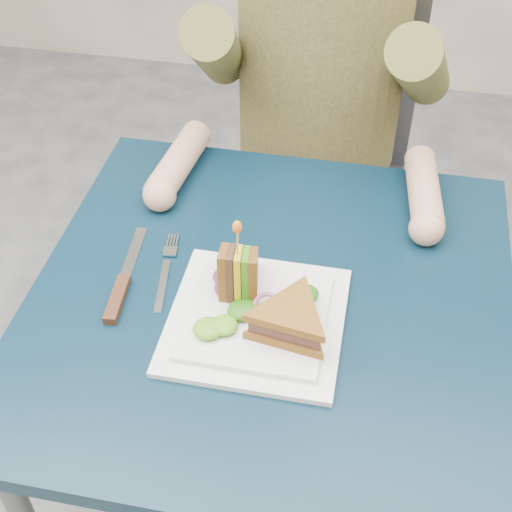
% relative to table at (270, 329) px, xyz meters
% --- Properties ---
extents(table, '(0.75, 0.75, 0.73)m').
position_rel_table_xyz_m(table, '(0.00, 0.00, 0.00)').
color(table, black).
rests_on(table, ground).
extents(chair, '(0.42, 0.40, 0.93)m').
position_rel_table_xyz_m(chair, '(0.00, 0.67, -0.11)').
color(chair, '#47474C').
rests_on(chair, ground).
extents(diner, '(0.54, 0.59, 0.74)m').
position_rel_table_xyz_m(diner, '(-0.00, 0.55, 0.26)').
color(diner, brown).
rests_on(diner, chair).
extents(plate, '(0.26, 0.26, 0.02)m').
position_rel_table_xyz_m(plate, '(-0.01, -0.06, 0.09)').
color(plate, white).
rests_on(plate, table).
extents(sandwich_flat, '(0.16, 0.16, 0.05)m').
position_rel_table_xyz_m(sandwich_flat, '(0.04, -0.08, 0.12)').
color(sandwich_flat, brown).
rests_on(sandwich_flat, plate).
extents(sandwich_upright, '(0.08, 0.13, 0.13)m').
position_rel_table_xyz_m(sandwich_upright, '(-0.05, -0.01, 0.13)').
color(sandwich_upright, brown).
rests_on(sandwich_upright, plate).
extents(fork, '(0.04, 0.18, 0.01)m').
position_rel_table_xyz_m(fork, '(-0.17, 0.01, 0.08)').
color(fork, silver).
rests_on(fork, table).
extents(knife, '(0.04, 0.22, 0.02)m').
position_rel_table_xyz_m(knife, '(-0.23, -0.04, 0.09)').
color(knife, silver).
rests_on(knife, table).
extents(toothpick, '(0.01, 0.01, 0.06)m').
position_rel_table_xyz_m(toothpick, '(-0.05, -0.01, 0.20)').
color(toothpick, tan).
rests_on(toothpick, sandwich_upright).
extents(toothpick_frill, '(0.01, 0.01, 0.02)m').
position_rel_table_xyz_m(toothpick_frill, '(-0.05, -0.01, 0.23)').
color(toothpick_frill, orange).
rests_on(toothpick_frill, sandwich_upright).
extents(lettuce_spill, '(0.15, 0.13, 0.02)m').
position_rel_table_xyz_m(lettuce_spill, '(-0.01, -0.05, 0.11)').
color(lettuce_spill, '#337A14').
rests_on(lettuce_spill, plate).
extents(onion_ring, '(0.04, 0.04, 0.02)m').
position_rel_table_xyz_m(onion_ring, '(0.00, -0.05, 0.11)').
color(onion_ring, '#9E4C7A').
rests_on(onion_ring, plate).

